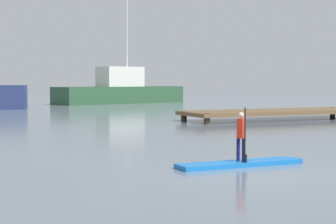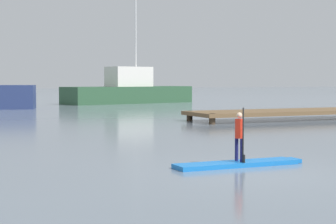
{
  "view_description": "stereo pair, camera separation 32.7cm",
  "coord_description": "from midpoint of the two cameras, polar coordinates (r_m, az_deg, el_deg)",
  "views": [
    {
      "loc": [
        -6.75,
        -10.03,
        1.94
      ],
      "look_at": [
        -0.46,
        3.55,
        1.1
      ],
      "focal_mm": 62.22,
      "sensor_mm": 36.0,
      "label": 1
    },
    {
      "loc": [
        -6.45,
        -10.16,
        1.94
      ],
      "look_at": [
        -0.46,
        3.55,
        1.1
      ],
      "focal_mm": 62.22,
      "sensor_mm": 36.0,
      "label": 2
    }
  ],
  "objects": [
    {
      "name": "ground_plane",
      "position": [
        12.21,
        8.26,
        -5.97
      ],
      "size": [
        240.0,
        240.0,
        0.0
      ],
      "primitive_type": "plane",
      "color": "slate"
    },
    {
      "name": "floating_dock",
      "position": [
        28.64,
        10.24,
        -0.0
      ],
      "size": [
        9.49,
        2.86,
        0.46
      ],
      "color": "brown",
      "rests_on": "ground"
    },
    {
      "name": "fishing_boat_white_large",
      "position": [
        47.96,
        -4.93,
        2.06
      ],
      "size": [
        11.55,
        5.68,
        10.71
      ],
      "color": "#2D5638",
      "rests_on": "ground"
    },
    {
      "name": "paddleboard_near",
      "position": [
        13.22,
        6.45,
        -5.04
      ],
      "size": [
        3.09,
        0.61,
        0.1
      ],
      "color": "blue",
      "rests_on": "ground"
    },
    {
      "name": "paddler_child_solo",
      "position": [
        13.13,
        6.49,
        -2.14
      ],
      "size": [
        0.19,
        0.39,
        1.22
      ],
      "color": "#19194C",
      "rests_on": "paddleboard_near"
    }
  ]
}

